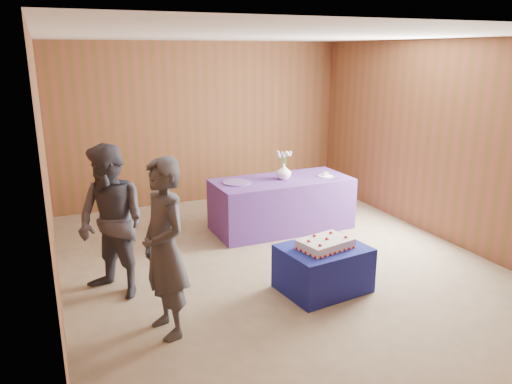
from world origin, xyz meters
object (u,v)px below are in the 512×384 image
sheet_cake (325,244)px  guest_left (164,249)px  cake_table (323,268)px  guest_right (112,223)px  vase (284,171)px  serving_table (282,204)px

sheet_cake → guest_left: (-1.77, -0.16, 0.28)m
cake_table → guest_right: guest_right is taller
cake_table → sheet_cake: bearing=-104.1°
guest_left → vase: bearing=121.9°
guest_right → serving_table: bearing=78.9°
vase → guest_right: 2.83m
guest_left → guest_right: bearing=-172.4°
serving_table → cake_table: bearing=-103.5°
vase → cake_table: bearing=-103.5°
serving_table → sheet_cake: bearing=-103.4°
cake_table → vase: size_ratio=3.99×
serving_table → guest_left: 3.11m
cake_table → sheet_cake: (-0.00, -0.03, 0.30)m
cake_table → guest_right: 2.31m
serving_table → vase: size_ratio=8.87×
serving_table → guest_right: bearing=-155.8°
cake_table → sheet_cake: size_ratio=1.39×
cake_table → vase: bearing=69.1°
serving_table → vase: 0.49m
serving_table → vase: vase is taller
sheet_cake → guest_left: bearing=172.2°
cake_table → serving_table: bearing=69.8°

